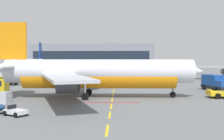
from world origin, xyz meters
TOP-DOWN VIEW (x-y plane):
  - ground at (40.00, 40.00)m, footprint 400.00×400.00m
  - apron_paint_markings at (18.00, 36.95)m, footprint 8.00×95.73m
  - airliner_foreground at (15.26, 27.17)m, footprint 34.68×34.63m
  - airliner_far_right at (-8.95, 72.85)m, footprint 35.89×36.42m
  - catering_truck at (38.18, 37.81)m, footprint 3.99×7.37m
  - fuel_service_truck at (-9.07, 49.20)m, footprint 7.38×4.07m
  - uld_cargo_container at (2.87, 20.93)m, footprint 1.85×1.82m
  - terminal_satellite at (3.35, 145.79)m, footprint 71.35×18.82m

SIDE VIEW (x-z plane):
  - ground at x=40.00m, z-range 0.00..0.00m
  - apron_paint_markings at x=18.00m, z-range 0.00..0.01m
  - uld_cargo_container at x=2.87m, z-range 0.00..1.60m
  - catering_truck at x=38.18m, z-range 0.08..3.22m
  - fuel_service_truck at x=-9.07m, z-range 0.08..3.22m
  - airliner_foreground at x=15.26m, z-range -2.15..10.05m
  - airliner_far_right at x=-8.95m, z-range -2.25..10.52m
  - terminal_satellite at x=3.35m, z-range -0.78..16.22m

